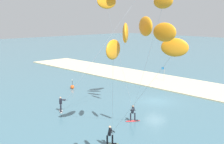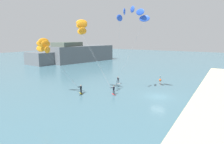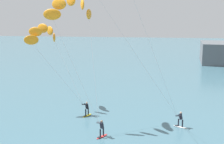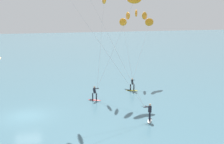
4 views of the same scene
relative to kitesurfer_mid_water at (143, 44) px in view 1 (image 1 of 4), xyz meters
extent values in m
plane|color=#426B7A|center=(11.16, -15.60, -8.79)|extent=(240.00, 240.00, 0.00)
cube|color=beige|center=(11.16, -25.59, -8.71)|extent=(80.00, 9.39, 0.16)
ellipsoid|color=white|center=(15.82, -4.73, -8.75)|extent=(1.48, 1.06, 0.08)
cube|color=black|center=(15.47, -4.53, -8.70)|extent=(0.39, 0.39, 0.02)
cylinder|color=black|center=(16.01, -4.84, -8.32)|extent=(0.14, 0.14, 0.78)
cylinder|color=black|center=(15.63, -4.62, -8.32)|extent=(0.14, 0.14, 0.78)
cube|color=black|center=(15.82, -4.73, -7.63)|extent=(0.43, 0.42, 0.63)
sphere|color=tan|center=(15.82, -4.73, -7.21)|extent=(0.20, 0.20, 0.20)
cylinder|color=black|center=(15.43, -5.12, -7.48)|extent=(0.41, 0.41, 0.03)
cylinder|color=black|center=(15.70, -5.00, -7.45)|extent=(0.32, 0.59, 0.15)
cylinder|color=black|center=(15.55, -4.85, -7.45)|extent=(0.59, 0.31, 0.15)
cylinder|color=#B2B2B7|center=(11.61, -7.30, -1.45)|extent=(7.67, 4.38, 12.07)
cylinder|color=#B2B2B7|center=(13.18, -8.90, -1.45)|extent=(4.53, 7.58, 12.07)
cube|color=black|center=(5.34, -2.92, -8.70)|extent=(0.39, 0.38, 0.02)
cylinder|color=black|center=(5.64, -2.36, -8.32)|extent=(0.14, 0.14, 0.78)
cylinder|color=black|center=(5.43, -2.75, -8.32)|extent=(0.14, 0.14, 0.78)
cube|color=black|center=(5.54, -2.55, -7.63)|extent=(0.42, 0.42, 0.63)
sphere|color=tan|center=(5.54, -2.55, -7.21)|extent=(0.20, 0.20, 0.20)
cylinder|color=black|center=(5.04, -2.32, -7.48)|extent=(0.51, 0.26, 0.03)
cylinder|color=black|center=(5.24, -2.54, -7.45)|extent=(0.61, 0.12, 0.15)
cylinder|color=black|center=(5.33, -2.34, -7.45)|extent=(0.48, 0.50, 0.15)
ellipsoid|color=orange|center=(0.55, 1.85, -0.24)|extent=(0.87, 1.67, 1.10)
ellipsoid|color=orange|center=(0.25, 1.21, 0.66)|extent=(1.36, 1.43, 1.10)
ellipsoid|color=orange|center=(-0.25, 0.11, 1.00)|extent=(1.64, 0.98, 1.10)
ellipsoid|color=orange|center=(-0.75, -0.98, 0.66)|extent=(1.67, 0.38, 1.10)
ellipsoid|color=orange|center=(-1.05, -1.62, -0.24)|extent=(1.67, 0.87, 1.10)
cylinder|color=#B2B2B7|center=(2.79, -0.24, -4.01)|extent=(4.51, 4.19, 6.95)
cylinder|color=#B2B2B7|center=(2.00, -1.97, -4.01)|extent=(6.10, 0.72, 6.95)
ellipsoid|color=red|center=(8.15, -8.15, -8.75)|extent=(1.10, 1.46, 0.08)
cube|color=black|center=(7.93, -8.50, -8.70)|extent=(0.39, 0.39, 0.02)
cylinder|color=black|center=(8.27, -7.96, -8.32)|extent=(0.14, 0.14, 0.78)
cylinder|color=black|center=(8.03, -8.33, -8.32)|extent=(0.14, 0.14, 0.78)
cube|color=black|center=(8.15, -8.15, -7.63)|extent=(0.42, 0.43, 0.63)
sphere|color=#9E7051|center=(8.15, -8.15, -7.21)|extent=(0.20, 0.20, 0.20)
cylinder|color=black|center=(7.78, -7.74, -7.48)|extent=(0.39, 0.42, 0.03)
cylinder|color=black|center=(7.88, -8.02, -7.45)|extent=(0.58, 0.34, 0.15)
cylinder|color=black|center=(8.04, -7.87, -7.45)|extent=(0.30, 0.59, 0.15)
ellipsoid|color=orange|center=(5.95, -2.63, 2.69)|extent=(0.39, 1.86, 1.10)
ellipsoid|color=orange|center=(2.83, -5.51, 2.69)|extent=(1.86, 0.39, 1.10)
cylinder|color=#B2B2B7|center=(6.86, -5.19, -2.55)|extent=(1.85, 5.13, 9.87)
cylinder|color=#B2B2B7|center=(5.30, -6.63, -2.55)|extent=(4.96, 2.25, 9.87)
sphere|color=#EA5119|center=(23.67, -12.02, -8.51)|extent=(0.56, 0.56, 0.56)
cylinder|color=#262628|center=(23.67, -12.02, -7.88)|extent=(0.06, 0.06, 0.70)
sphere|color=#F2F2CC|center=(23.67, -12.02, -7.47)|extent=(0.12, 0.12, 0.12)
cylinder|color=gray|center=(17.63, -25.97, -7.53)|extent=(0.05, 0.05, 2.20)
cube|color=#1E84E5|center=(17.91, -25.97, -6.65)|extent=(0.52, 0.03, 0.36)
camera|label=1|loc=(-11.24, 13.13, 1.49)|focal=48.06mm
camera|label=2|loc=(-22.14, -25.95, 1.72)|focal=31.59mm
camera|label=3|loc=(12.42, -34.52, 2.96)|focal=47.90mm
camera|label=4|loc=(38.54, -15.22, 1.00)|focal=45.45mm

